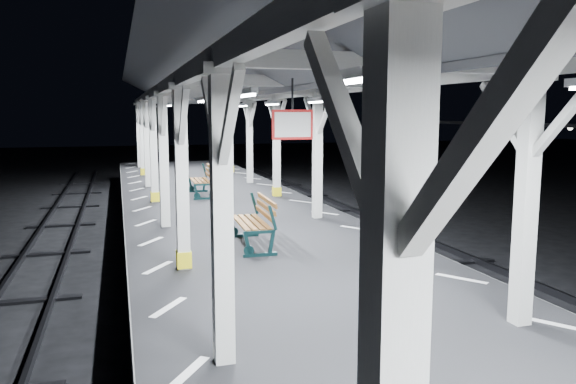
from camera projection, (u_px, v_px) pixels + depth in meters
name	position (u px, v px, depth m)	size (l,w,h in m)	color
ground	(326.00, 352.00, 8.98)	(120.00, 120.00, 0.00)	black
platform	(326.00, 322.00, 8.91)	(6.00, 50.00, 1.00)	black
hazard_stripes_left	(169.00, 307.00, 8.14)	(1.00, 48.00, 0.01)	silver
hazard_stripes_right	(461.00, 279.00, 9.55)	(1.00, 48.00, 0.01)	silver
canopy	(329.00, 62.00, 8.33)	(5.40, 49.00, 4.65)	silver
bench_mid	(256.00, 220.00, 11.85)	(0.78, 1.92, 1.03)	black
bench_far	(204.00, 180.00, 19.09)	(0.77, 1.92, 1.03)	black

